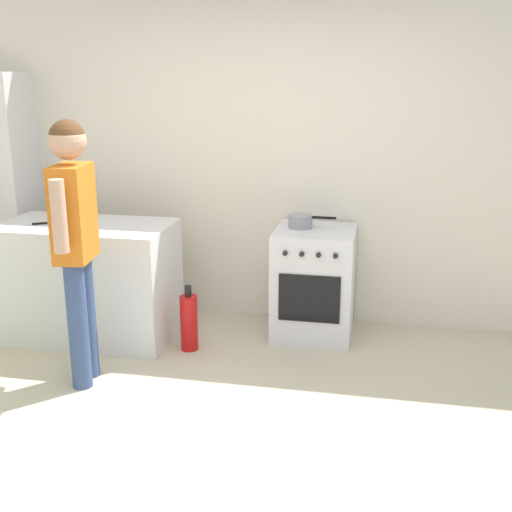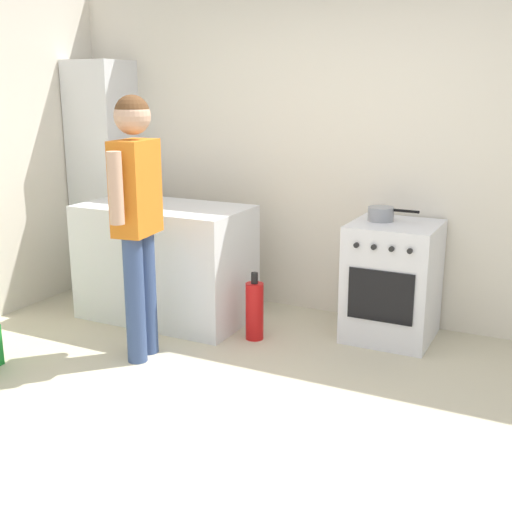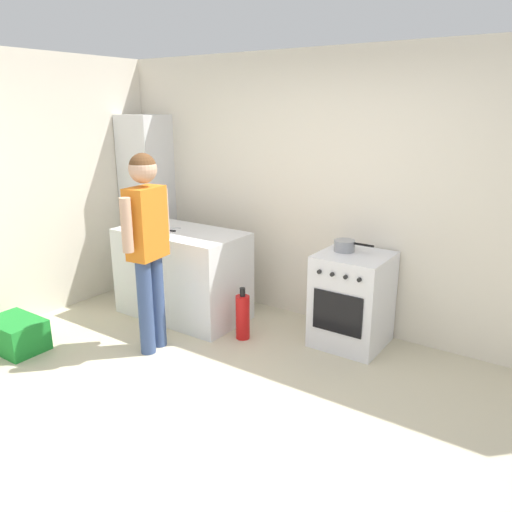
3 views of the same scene
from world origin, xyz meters
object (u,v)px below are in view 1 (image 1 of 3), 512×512
Objects in this scene: oven_left at (314,282)px; larder_cabinet at (4,195)px; pot at (301,221)px; fire_extinguisher at (189,322)px; knife_bread at (54,223)px; person at (75,229)px; knife_paring at (67,225)px.

larder_cabinet is at bearing 177.80° from oven_left.
oven_left is at bearing -17.81° from pot.
knife_bread is at bearing 175.53° from fire_extinguisher.
knife_bread reaches higher than fire_extinguisher.
oven_left is at bearing 38.12° from person.
person is at bearing -53.09° from knife_bread.
larder_cabinet is (-2.65, 0.10, 0.57)m from oven_left.
knife_paring is at bearing -163.55° from pot.
fire_extinguisher is (0.53, 0.62, -0.83)m from person.
fire_extinguisher is (0.93, -0.02, -0.69)m from knife_paring.
oven_left is at bearing -2.20° from larder_cabinet.
oven_left is 2.71m from larder_cabinet.
oven_left is 0.49× the size of person.
knife_bread is at bearing -168.46° from oven_left.
larder_cabinet reaches higher than oven_left.
oven_left is 1.70× the size of fire_extinguisher.
knife_bread is at bearing 126.91° from person.
person is 3.46× the size of fire_extinguisher.
knife_paring is (-1.68, -0.50, 0.00)m from pot.
oven_left is 1.01m from fire_extinguisher.
knife_paring is 0.10× the size of larder_cabinet.
person is (0.53, -0.71, 0.15)m from knife_bread.
knife_bread is 0.64× the size of fire_extinguisher.
knife_paring is 1.02m from larder_cabinet.
larder_cabinet reaches higher than person.
larder_cabinet is (-1.25, 1.20, -0.05)m from person.
larder_cabinet is at bearing 145.27° from knife_bread.
pot is 1.87m from knife_bread.
knife_paring is 0.15m from knife_bread.
pot is 1.76m from knife_paring.
fire_extinguisher is (-0.75, -0.52, -0.68)m from pot.
fire_extinguisher is 2.03m from larder_cabinet.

